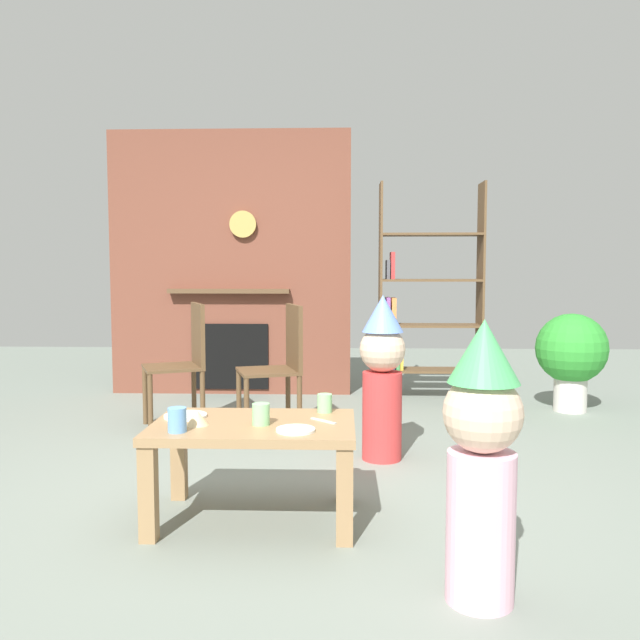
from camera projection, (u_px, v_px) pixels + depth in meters
The scene contains 16 objects.
ground_plane at pixel (289, 488), 3.33m from camera, with size 12.00×12.00×0.00m, color gray.
brick_fireplace_feature at pixel (231, 264), 5.85m from camera, with size 2.20×0.28×2.40m.
bookshelf at pixel (422, 302), 5.62m from camera, with size 0.90×0.28×1.90m.
coffee_table at pixel (254, 440), 2.89m from camera, with size 0.91×0.59×0.45m.
paper_cup_near_left at pixel (177, 420), 2.70m from camera, with size 0.08×0.08×0.10m, color #669EE0.
paper_cup_near_right at pixel (261, 414), 2.83m from camera, with size 0.08×0.08×0.10m, color #8CD18C.
paper_cup_center at pixel (325, 403), 3.08m from camera, with size 0.07×0.07×0.09m, color #8CD18C.
paper_plate_front at pixel (296, 430), 2.72m from camera, with size 0.17×0.17×0.01m, color white.
paper_plate_rear at pixel (185, 416), 2.98m from camera, with size 0.20×0.20×0.01m, color white.
birthday_cake_slice at pixel (197, 418), 2.82m from camera, with size 0.10×0.10×0.07m, color #EAC68C.
table_fork at pixel (323, 421), 2.89m from camera, with size 0.15×0.02×0.01m, color silver.
child_with_cone_hat at pixel (482, 454), 2.16m from camera, with size 0.27×0.27×0.98m.
child_in_pink at pixel (382, 373), 3.80m from camera, with size 0.27×0.27×0.99m.
dining_chair_left at pixel (185, 357), 4.61m from camera, with size 0.52×0.52×0.90m.
dining_chair_middle at pixel (281, 361), 4.42m from camera, with size 0.50×0.50×0.90m.
potted_plant_tall at pixel (571, 353), 5.11m from camera, with size 0.56×0.56×0.79m.
Camera 1 is at (0.28, -3.24, 1.14)m, focal length 35.70 mm.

